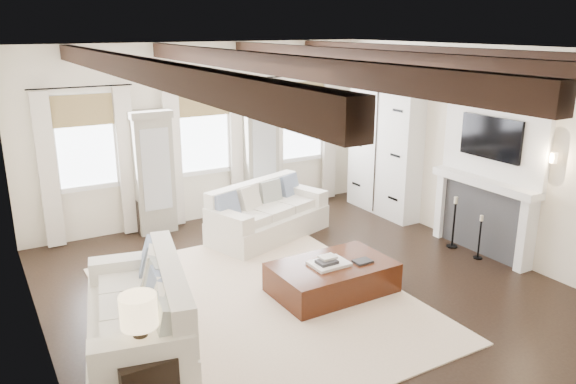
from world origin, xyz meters
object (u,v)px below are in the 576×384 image
sofa_left (144,316)px  ottoman (332,278)px  side_table_front (144,377)px  sofa_back (266,215)px  side_table_back (147,214)px

sofa_left → ottoman: bearing=1.9°
sofa_left → side_table_front: sofa_left is taller
sofa_left → ottoman: size_ratio=1.52×
sofa_back → side_table_front: 4.54m
sofa_back → sofa_left: 3.71m
side_table_front → sofa_left: bearing=73.3°
sofa_back → side_table_front: (-3.09, -3.33, -0.10)m
sofa_back → ottoman: sofa_back is taller
sofa_back → ottoman: (-0.23, -2.33, -0.15)m
sofa_back → side_table_front: bearing=-132.9°
sofa_left → ottoman: (2.58, 0.08, -0.19)m
ottoman → side_table_back: side_table_back is taller
sofa_back → side_table_back: sofa_back is taller
sofa_left → side_table_front: bearing=-106.7°
sofa_back → side_table_back: (-1.67, 1.30, -0.06)m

